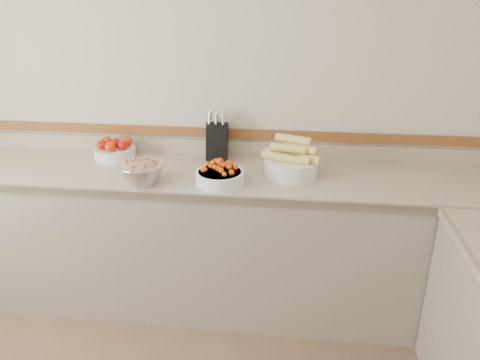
# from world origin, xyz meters

# --- Properties ---
(back_wall) EXTENTS (4.00, 0.00, 4.00)m
(back_wall) POSITION_xyz_m (0.00, 2.00, 1.30)
(back_wall) COLOR beige
(back_wall) RESTS_ON ground_plane
(counter_back) EXTENTS (4.00, 0.65, 1.08)m
(counter_back) POSITION_xyz_m (0.00, 1.68, 0.45)
(counter_back) COLOR tan
(counter_back) RESTS_ON ground_plane
(knife_block) EXTENTS (0.14, 0.16, 0.32)m
(knife_block) POSITION_xyz_m (0.14, 1.90, 1.03)
(knife_block) COLOR black
(knife_block) RESTS_ON counter_back
(tomato_bowl) EXTENTS (0.26, 0.26, 0.13)m
(tomato_bowl) POSITION_xyz_m (-0.51, 1.85, 0.95)
(tomato_bowl) COLOR white
(tomato_bowl) RESTS_ON counter_back
(cherry_tomato_bowl) EXTENTS (0.28, 0.28, 0.15)m
(cherry_tomato_bowl) POSITION_xyz_m (0.22, 1.53, 0.95)
(cherry_tomato_bowl) COLOR white
(cherry_tomato_bowl) RESTS_ON counter_back
(corn_bowl) EXTENTS (0.34, 0.31, 0.23)m
(corn_bowl) POSITION_xyz_m (0.61, 1.70, 0.98)
(corn_bowl) COLOR white
(corn_bowl) RESTS_ON counter_back
(rhubarb_bowl) EXTENTS (0.25, 0.25, 0.14)m
(rhubarb_bowl) POSITION_xyz_m (-0.21, 1.47, 0.97)
(rhubarb_bowl) COLOR #B2B2BA
(rhubarb_bowl) RESTS_ON counter_back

